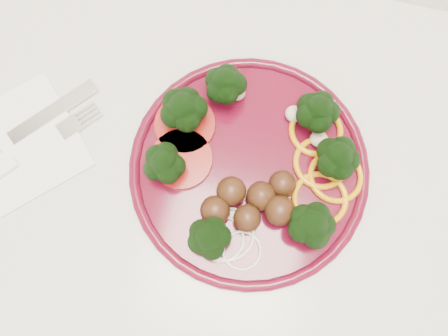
# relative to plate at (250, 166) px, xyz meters

# --- Properties ---
(counter) EXTENTS (2.40, 0.60, 0.90)m
(counter) POSITION_rel_plate_xyz_m (0.11, -0.01, -0.47)
(counter) COLOR white
(counter) RESTS_ON ground
(plate) EXTENTS (0.30, 0.30, 0.07)m
(plate) POSITION_rel_plate_xyz_m (0.00, 0.00, 0.00)
(plate) COLOR #4C0819
(plate) RESTS_ON counter
(napkin) EXTENTS (0.21, 0.21, 0.00)m
(napkin) POSITION_rel_plate_xyz_m (-0.30, -0.04, -0.02)
(napkin) COLOR white
(napkin) RESTS_ON counter
(fork) EXTENTS (0.15, 0.18, 0.01)m
(fork) POSITION_rel_plate_xyz_m (-0.30, -0.08, -0.01)
(fork) COLOR white
(fork) RESTS_ON napkin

